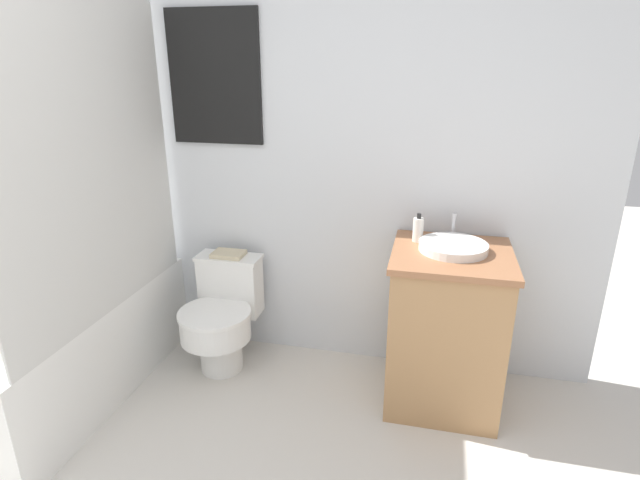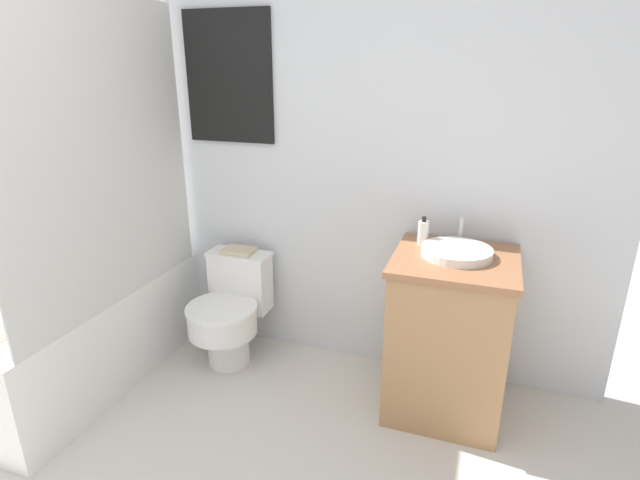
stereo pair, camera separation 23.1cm
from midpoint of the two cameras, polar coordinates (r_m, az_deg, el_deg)
The scene contains 7 objects.
wall_back at distance 2.77m, azimuth -1.29°, elevation 11.38°, with size 3.48×0.07×2.50m.
shower_area at distance 2.96m, azimuth -23.33°, elevation -9.10°, with size 0.61×1.37×1.98m.
toilet at distance 2.91m, azimuth -7.97°, elevation -8.09°, with size 0.40×0.51×0.62m.
vanity at distance 2.57m, azimuth 17.02°, elevation -10.37°, with size 0.56×0.56×0.81m.
sink at distance 2.41m, azimuth 18.05°, elevation -1.31°, with size 0.32×0.36×0.13m.
soap_bottle at distance 2.50m, azimuth 14.33°, elevation 0.76°, with size 0.05×0.05×0.14m.
book_on_tank at distance 2.89m, azimuth -7.01°, elevation -1.26°, with size 0.18×0.13×0.02m.
Camera 2 is at (1.06, -0.48, 1.66)m, focal length 28.00 mm.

